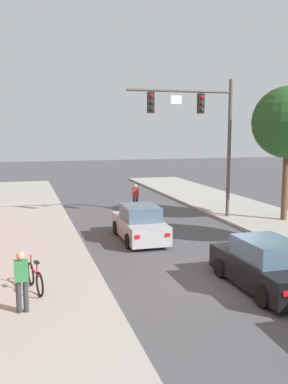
# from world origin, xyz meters

# --- Properties ---
(ground_plane) EXTENTS (120.00, 120.00, 0.00)m
(ground_plane) POSITION_xyz_m (0.00, 0.00, 0.00)
(ground_plane) COLOR #4C4C51
(sidewalk_left) EXTENTS (5.00, 60.00, 0.15)m
(sidewalk_left) POSITION_xyz_m (-6.50, 0.00, 0.07)
(sidewalk_left) COLOR #A8A59E
(sidewalk_left) RESTS_ON ground
(traffic_signal_mast) EXTENTS (5.88, 0.38, 7.50)m
(traffic_signal_mast) POSITION_xyz_m (2.97, 9.57, 5.31)
(traffic_signal_mast) COLOR #514C47
(traffic_signal_mast) RESTS_ON sidewalk_right
(car_lead_silver) EXTENTS (1.87, 4.26, 1.60)m
(car_lead_silver) POSITION_xyz_m (-1.39, 6.37, 0.72)
(car_lead_silver) COLOR #B7B7BC
(car_lead_silver) RESTS_ON ground
(car_following_black) EXTENTS (1.86, 4.25, 1.60)m
(car_following_black) POSITION_xyz_m (0.71, -0.53, 0.72)
(car_following_black) COLOR black
(car_following_black) RESTS_ON ground
(pedestrian_sidewalk_left_walker) EXTENTS (0.36, 0.22, 1.64)m
(pedestrian_sidewalk_left_walker) POSITION_xyz_m (-6.52, -0.64, 1.06)
(pedestrian_sidewalk_left_walker) COLOR #333338
(pedestrian_sidewalk_left_walker) RESTS_ON sidewalk_left
(pedestrian_crossing_road) EXTENTS (0.36, 0.22, 1.64)m
(pedestrian_crossing_road) POSITION_xyz_m (0.27, 13.38, 0.91)
(pedestrian_crossing_road) COLOR #232847
(pedestrian_crossing_road) RESTS_ON ground
(bicycle_leaning) EXTENTS (0.44, 1.74, 0.98)m
(bicycle_leaning) POSITION_xyz_m (-6.15, 0.85, 0.54)
(bicycle_leaning) COLOR black
(bicycle_leaning) RESTS_ON sidewalk_left
(street_tree_second) EXTENTS (3.76, 3.76, 7.07)m
(street_tree_second) POSITION_xyz_m (7.08, 7.87, 5.31)
(street_tree_second) COLOR brown
(street_tree_second) RESTS_ON sidewalk_right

